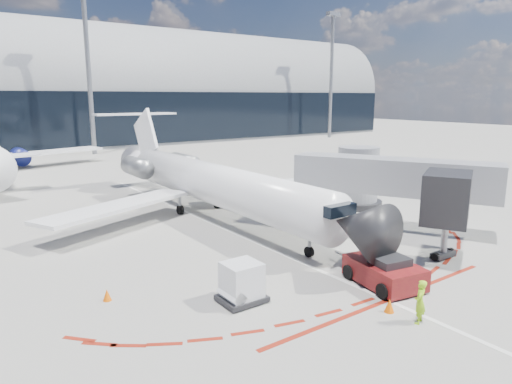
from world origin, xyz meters
TOP-DOWN VIEW (x-y plane):
  - ground at (0.00, 0.00)m, footprint 260.00×260.00m
  - apron_centerline at (0.00, 2.00)m, footprint 0.25×40.00m
  - apron_stop_bar at (0.00, -11.50)m, footprint 14.00×0.25m
  - terminal_building at (0.00, 64.97)m, footprint 150.00×24.15m
  - jet_bridge at (9.79, -3.01)m, footprint 10.03×15.20m
  - light_mast_centre at (5.00, 48.00)m, footprint 0.70×0.70m
  - light_mast_east at (55.00, 48.00)m, footprint 0.70×0.70m
  - regional_jet at (0.91, 5.75)m, footprint 24.87×30.66m
  - pushback_tug at (1.23, -10.29)m, footprint 2.96×5.81m
  - ramp_worker at (-0.64, -13.50)m, footprint 0.76×0.64m
  - uld_container at (-5.24, -7.92)m, footprint 1.89×1.61m
  - safety_cone_left at (-9.94, -4.41)m, footprint 0.37×0.37m
  - safety_cone_right at (-0.84, -12.25)m, footprint 0.41×0.41m

SIDE VIEW (x-z plane):
  - ground at x=0.00m, z-range 0.00..0.00m
  - apron_centerline at x=0.00m, z-range 0.00..0.01m
  - apron_stop_bar at x=0.00m, z-range 0.00..0.01m
  - safety_cone_left at x=-9.94m, z-range 0.00..0.52m
  - safety_cone_right at x=-0.84m, z-range 0.00..0.57m
  - pushback_tug at x=1.23m, z-range -0.09..1.39m
  - uld_container at x=-5.24m, z-range -0.01..1.76m
  - ramp_worker at x=-0.64m, z-range 0.00..1.77m
  - regional_jet at x=0.91m, z-range -1.27..6.40m
  - jet_bridge at x=9.79m, z-range 0.56..5.46m
  - terminal_building at x=0.00m, z-range -3.48..20.52m
  - light_mast_centre at x=5.00m, z-range 0.00..25.00m
  - light_mast_east at x=55.00m, z-range 0.00..25.00m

